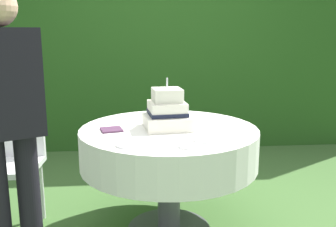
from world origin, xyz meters
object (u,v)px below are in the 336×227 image
object	(u,v)px
standing_person	(7,121)
serving_plate_far	(187,146)
wedding_cake	(167,112)
napkin_stack	(111,130)
cake_table	(169,148)
serving_plate_left	(223,129)
serving_plate_right	(204,140)
serving_plate_near	(125,145)
garden_chair	(13,153)

from	to	relation	value
standing_person	serving_plate_far	bearing A→B (deg)	3.23
wedding_cake	napkin_stack	bearing A→B (deg)	-174.15
serving_plate_far	standing_person	size ratio (longest dim) A/B	0.06
cake_table	standing_person	distance (m)	1.06
serving_plate_left	napkin_stack	distance (m)	0.74
cake_table	standing_person	world-z (taller)	standing_person
cake_table	napkin_stack	bearing A→B (deg)	-175.34
cake_table	serving_plate_right	world-z (taller)	serving_plate_right
serving_plate_far	napkin_stack	distance (m)	0.60
serving_plate_right	napkin_stack	size ratio (longest dim) A/B	0.99
serving_plate_near	standing_person	xyz separation A→B (m)	(-0.60, -0.10, 0.18)
serving_plate_left	wedding_cake	bearing A→B (deg)	166.76
wedding_cake	serving_plate_far	bearing A→B (deg)	-80.61
wedding_cake	serving_plate_right	bearing A→B (deg)	-59.46
napkin_stack	wedding_cake	bearing A→B (deg)	5.85
cake_table	napkin_stack	world-z (taller)	napkin_stack
serving_plate_left	serving_plate_right	distance (m)	0.30
standing_person	serving_plate_near	bearing A→B (deg)	9.93
wedding_cake	serving_plate_near	bearing A→B (deg)	-124.62
wedding_cake	napkin_stack	size ratio (longest dim) A/B	2.52
napkin_stack	standing_person	size ratio (longest dim) A/B	0.08
serving_plate_left	standing_person	world-z (taller)	standing_person
serving_plate_right	serving_plate_left	bearing A→B (deg)	54.84
wedding_cake	serving_plate_left	world-z (taller)	wedding_cake
serving_plate_near	wedding_cake	bearing A→B (deg)	55.38
standing_person	cake_table	bearing A→B (deg)	29.24
serving_plate_far	standing_person	xyz separation A→B (m)	(-0.95, -0.05, 0.18)
serving_plate_far	napkin_stack	world-z (taller)	same
wedding_cake	serving_plate_right	world-z (taller)	wedding_cake
standing_person	serving_plate_left	bearing A→B (deg)	18.60
serving_plate_far	napkin_stack	xyz separation A→B (m)	(-0.44, 0.41, 0.00)
wedding_cake	serving_plate_left	xyz separation A→B (m)	(0.36, -0.09, -0.10)
cake_table	standing_person	xyz separation A→B (m)	(-0.88, -0.49, 0.32)
wedding_cake	garden_chair	world-z (taller)	wedding_cake
wedding_cake	serving_plate_far	xyz separation A→B (m)	(0.07, -0.45, -0.10)
serving_plate_right	garden_chair	distance (m)	1.39
serving_plate_right	garden_chair	xyz separation A→B (m)	(-1.28, 0.51, -0.21)
garden_chair	napkin_stack	bearing A→B (deg)	-16.95
serving_plate_far	garden_chair	world-z (taller)	garden_chair
serving_plate_far	serving_plate_left	xyz separation A→B (m)	(0.29, 0.36, 0.00)
cake_table	garden_chair	bearing A→B (deg)	170.34
serving_plate_near	napkin_stack	xyz separation A→B (m)	(-0.10, 0.36, 0.00)
napkin_stack	garden_chair	size ratio (longest dim) A/B	0.15
standing_person	napkin_stack	bearing A→B (deg)	42.70
cake_table	garden_chair	xyz separation A→B (m)	(-1.09, 0.19, -0.07)
serving_plate_right	standing_person	bearing A→B (deg)	-170.70
garden_chair	standing_person	bearing A→B (deg)	-72.85
napkin_stack	garden_chair	bearing A→B (deg)	163.05
cake_table	serving_plate_far	distance (m)	0.47
serving_plate_near	serving_plate_far	bearing A→B (deg)	-8.43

